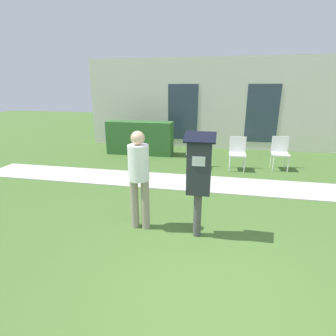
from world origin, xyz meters
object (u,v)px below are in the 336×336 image
(person_standing, at_px, (139,173))
(outdoor_chair_middle, at_px, (238,150))
(outdoor_chair_left, at_px, (195,149))
(parking_meter, at_px, (199,173))
(outdoor_chair_right, at_px, (280,150))

(person_standing, relative_size, outdoor_chair_middle, 1.76)
(outdoor_chair_middle, bearing_deg, person_standing, -93.48)
(person_standing, bearing_deg, outdoor_chair_left, 80.65)
(outdoor_chair_middle, bearing_deg, parking_meter, -80.09)
(parking_meter, xyz_separation_m, person_standing, (-0.92, 0.07, -0.09))
(parking_meter, xyz_separation_m, outdoor_chair_left, (-0.39, 3.57, -0.49))
(person_standing, relative_size, outdoor_chair_right, 1.76)
(parking_meter, relative_size, outdoor_chair_right, 1.77)
(parking_meter, distance_m, outdoor_chair_right, 4.39)
(person_standing, xyz_separation_m, outdoor_chair_right, (2.84, 3.85, -0.40))
(parking_meter, xyz_separation_m, outdoor_chair_middle, (0.76, 3.65, -0.49))
(parking_meter, bearing_deg, person_standing, 175.80)
(person_standing, xyz_separation_m, outdoor_chair_middle, (1.69, 3.58, -0.40))
(parking_meter, bearing_deg, outdoor_chair_left, 96.24)
(parking_meter, height_order, person_standing, parking_meter)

